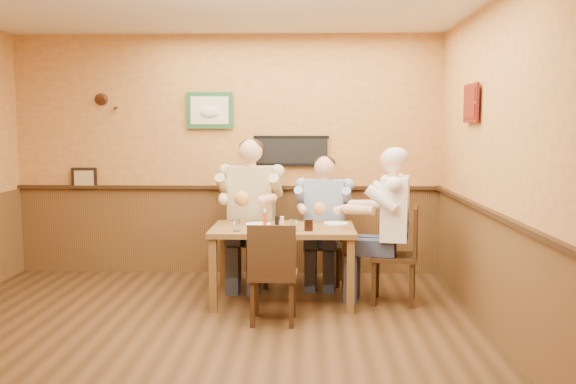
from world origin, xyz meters
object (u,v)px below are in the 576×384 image
Objects in this scene: dining_table at (283,236)px; salt_shaker at (282,221)px; chair_back_right at (325,244)px; chair_back_left at (252,239)px; water_glass_left at (237,225)px; chair_near_side at (274,272)px; water_glass_mid at (294,225)px; hot_sauce_bottle at (265,219)px; chair_right_end at (394,254)px; cola_tumbler at (309,225)px; pepper_shaker at (277,221)px; diner_tan_shirt at (252,220)px; diner_white_elder at (395,234)px; diner_blue_polo at (325,227)px.

salt_shaker reaches higher than dining_table.
chair_back_left is at bearing -165.96° from chair_back_right.
chair_near_side is at bearing -49.00° from water_glass_left.
hot_sauce_bottle is at bearing 137.15° from water_glass_mid.
dining_table is 1.11m from chair_right_end.
cola_tumbler is 1.17× the size of salt_shaker.
water_glass_mid is at bearing -66.93° from dining_table.
pepper_shaker is at bearing -171.48° from salt_shaker.
chair_back_left is 0.98m from water_glass_left.
pepper_shaker is (-0.49, -0.68, 0.35)m from chair_back_right.
chair_back_right is (0.80, 0.07, -0.06)m from chair_back_left.
hot_sauce_bottle is (0.19, -0.66, 0.33)m from chair_back_left.
diner_tan_shirt reaches higher than chair_back_right.
diner_white_elder is (1.46, -0.67, -0.03)m from diner_tan_shirt.
diner_blue_polo reaches higher than cola_tumbler.
water_glass_left is at bearing -179.65° from water_glass_mid.
salt_shaker is (0.05, 0.75, 0.35)m from chair_near_side.
diner_blue_polo is at bearing 12.09° from chair_back_left.
water_glass_left reaches higher than salt_shaker.
diner_tan_shirt reaches higher than water_glass_left.
water_glass_left is 1.20× the size of salt_shaker.
diner_tan_shirt is at bearing 124.55° from cola_tumbler.
dining_table is 0.15m from salt_shaker.
pepper_shaker is at bearing -81.84° from chair_right_end.
diner_tan_shirt is 9.02× the size of hot_sauce_bottle.
hot_sauce_bottle is at bearing 150.56° from cola_tumbler.
diner_blue_polo reaches higher than dining_table.
chair_near_side is 9.51× the size of salt_shaker.
diner_white_elder reaches higher than chair_near_side.
water_glass_mid is 1.10× the size of pepper_shaker.
cola_tumbler is at bearing -29.44° from hot_sauce_bottle.
salt_shaker is at bearing -114.52° from chair_back_right.
chair_right_end is at bearing -0.30° from dining_table.
cola_tumbler reaches higher than water_glass_mid.
diner_tan_shirt reaches higher than chair_right_end.
cola_tumbler is at bearing -42.57° from pepper_shaker.
diner_blue_polo is (0.80, 0.07, 0.13)m from chair_back_left.
chair_right_end is 10.16× the size of salt_shaker.
dining_table is at bearing 137.23° from cola_tumbler.
chair_back_left is 0.79× the size of diner_blue_polo.
chair_near_side is at bearing -100.16° from diner_blue_polo.
chair_right_end is 1.07m from water_glass_mid.
water_glass_mid is (-0.99, -0.25, 0.12)m from diner_white_elder.
chair_back_right reaches higher than dining_table.
chair_back_left is 8.88× the size of water_glass_left.
chair_right_end is at bearing 15.01° from cola_tumbler.
diner_white_elder is (0.67, -0.75, 0.24)m from chair_back_right.
cola_tumbler is (-0.84, -0.23, 0.32)m from chair_right_end.
chair_back_left is 0.76m from salt_shaker.
water_glass_left reaches higher than pepper_shaker.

